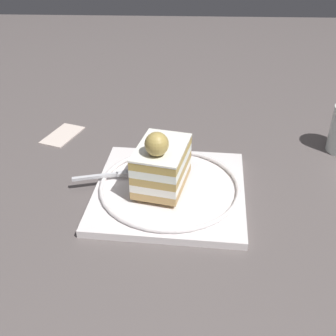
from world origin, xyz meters
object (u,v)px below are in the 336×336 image
Objects in this scene: dessert_plate at (168,189)px; fork at (109,175)px; cake_slice at (160,164)px; folded_napkin at (61,135)px.

fork reaches higher than dessert_plate.
cake_slice is 0.09m from fork.
folded_napkin is at bearing 36.53° from fork.
dessert_plate is 0.29m from folded_napkin.
fork is 0.21m from folded_napkin.
fork is at bearing -143.47° from folded_napkin.
fork is at bearing 76.46° from cake_slice.
dessert_plate is at bearing -130.28° from folded_napkin.
cake_slice is 0.29m from folded_napkin.
cake_slice is at bearing -132.20° from folded_napkin.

